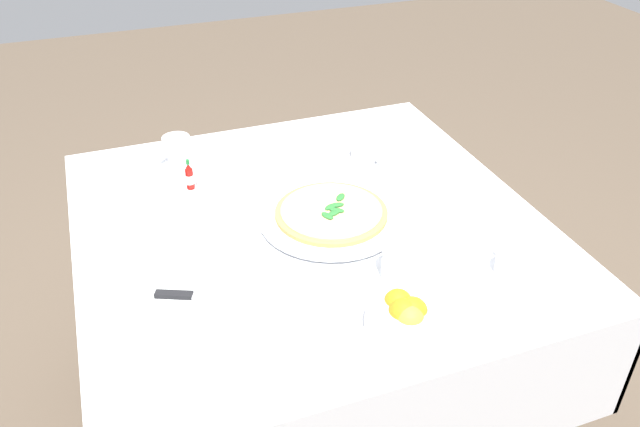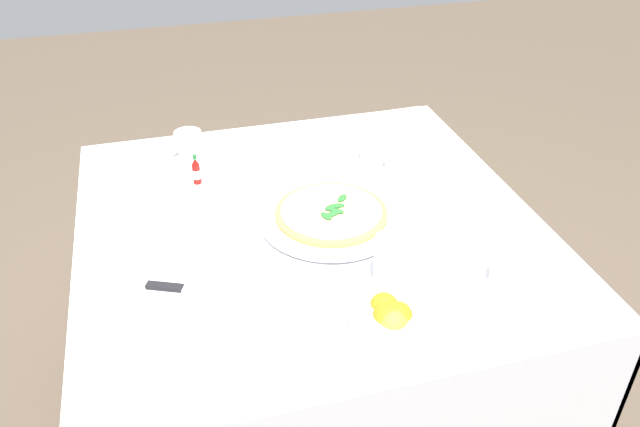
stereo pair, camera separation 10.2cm
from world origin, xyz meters
name	(u,v)px [view 1 (the left image)]	position (x,y,z in m)	size (l,w,h in m)	color
ground_plane	(311,419)	(0.00, 0.00, 0.00)	(8.00, 8.00, 0.00)	brown
dining_table	(309,264)	(0.00, 0.00, 0.59)	(1.07, 1.07, 0.72)	white
pizza_plate	(331,217)	(0.05, -0.02, 0.73)	(0.34, 0.34, 0.02)	white
pizza	(331,212)	(0.05, -0.02, 0.75)	(0.27, 0.27, 0.02)	tan
coffee_cup_right_edge	(365,150)	(0.24, 0.23, 0.75)	(0.13, 0.13, 0.07)	white
coffee_cup_near_right	(513,264)	(0.33, -0.34, 0.75)	(0.13, 0.13, 0.06)	white
coffee_cup_far_left	(177,148)	(-0.24, 0.42, 0.75)	(0.13, 0.13, 0.06)	white
water_glass_back_corner	(399,260)	(0.10, -0.27, 0.77)	(0.07, 0.07, 0.11)	white
napkin_folded	(199,301)	(-0.30, -0.21, 0.73)	(0.25, 0.20, 0.02)	white
dinner_knife	(199,296)	(-0.30, -0.21, 0.75)	(0.19, 0.10, 0.01)	silver
citrus_bowl	(405,316)	(0.05, -0.40, 0.75)	(0.15, 0.15, 0.07)	white
hot_sauce_bottle	(190,177)	(-0.24, 0.24, 0.76)	(0.02, 0.02, 0.08)	#B7140F
salt_shaker	(200,176)	(-0.21, 0.25, 0.75)	(0.03, 0.03, 0.06)	white
pepper_shaker	(180,184)	(-0.26, 0.23, 0.75)	(0.03, 0.03, 0.06)	white
menu_card	(391,115)	(0.41, 0.41, 0.75)	(0.09, 0.01, 0.06)	white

